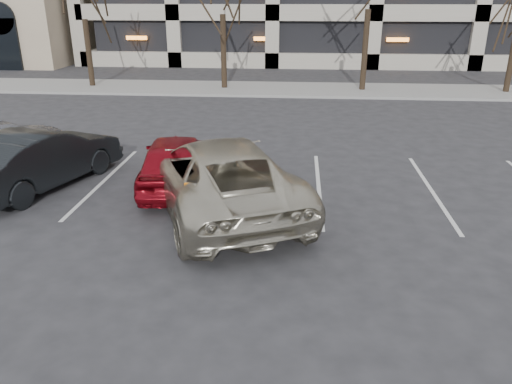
# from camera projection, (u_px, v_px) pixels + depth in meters

# --- Properties ---
(ground) EXTENTS (140.00, 140.00, 0.00)m
(ground) POSITION_uv_depth(u_px,v_px,m) (256.00, 223.00, 10.65)
(ground) COLOR #28282B
(ground) RESTS_ON ground
(sidewalk) EXTENTS (80.00, 4.00, 0.12)m
(sidewalk) POSITION_uv_depth(u_px,v_px,m) (283.00, 89.00, 25.45)
(sidewalk) COLOR gray
(sidewalk) RESTS_ON ground
(stall_lines) EXTENTS (16.90, 5.20, 0.00)m
(stall_lines) POSITION_uv_depth(u_px,v_px,m) (210.00, 183.00, 12.89)
(stall_lines) COLOR silver
(stall_lines) RESTS_ON ground
(parking_meter) EXTENTS (0.34, 0.21, 1.25)m
(parking_meter) POSITION_uv_depth(u_px,v_px,m) (200.00, 200.00, 9.34)
(parking_meter) COLOR black
(parking_meter) RESTS_ON ground
(suv_silver) EXTENTS (4.84, 6.47, 1.64)m
(suv_silver) POSITION_uv_depth(u_px,v_px,m) (219.00, 174.00, 11.13)
(suv_silver) COLOR beige
(suv_silver) RESTS_ON ground
(car_red) EXTENTS (2.06, 4.16, 1.36)m
(car_red) POSITION_uv_depth(u_px,v_px,m) (176.00, 160.00, 12.50)
(car_red) COLOR maroon
(car_red) RESTS_ON ground
(car_dark) EXTENTS (2.90, 4.75, 1.48)m
(car_dark) POSITION_uv_depth(u_px,v_px,m) (41.00, 158.00, 12.50)
(car_dark) COLOR black
(car_dark) RESTS_ON ground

